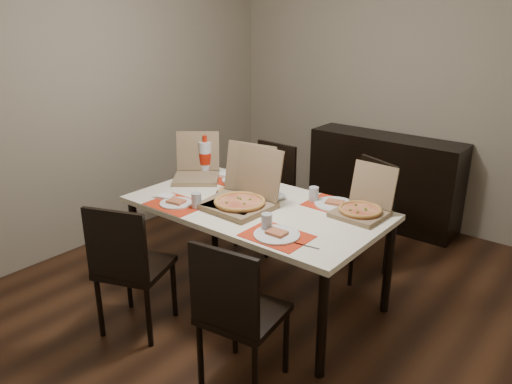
{
  "coord_description": "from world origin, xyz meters",
  "views": [
    {
      "loc": [
        1.97,
        -2.71,
        2.06
      ],
      "look_at": [
        -0.09,
        -0.15,
        0.85
      ],
      "focal_mm": 35.0,
      "sensor_mm": 36.0,
      "label": 1
    }
  ],
  "objects_px": {
    "chair_far_right": "(364,212)",
    "pizza_box_center": "(243,200)",
    "sideboard": "(383,180)",
    "chair_far_left": "(268,191)",
    "chair_near_left": "(129,264)",
    "chair_near_right": "(236,311)",
    "soda_bottle": "(205,157)",
    "dining_table": "(256,214)",
    "dip_bowl": "(277,197)"
  },
  "relations": [
    {
      "from": "sideboard",
      "to": "pizza_box_center",
      "type": "distance_m",
      "value": 2.06
    },
    {
      "from": "dining_table",
      "to": "chair_near_left",
      "type": "xyz_separation_m",
      "value": [
        -0.37,
        -0.85,
        -0.17
      ]
    },
    {
      "from": "chair_near_right",
      "to": "pizza_box_center",
      "type": "distance_m",
      "value": 0.96
    },
    {
      "from": "pizza_box_center",
      "to": "soda_bottle",
      "type": "bearing_deg",
      "value": 151.75
    },
    {
      "from": "dining_table",
      "to": "pizza_box_center",
      "type": "relative_size",
      "value": 3.93
    },
    {
      "from": "sideboard",
      "to": "dip_bowl",
      "type": "bearing_deg",
      "value": -91.75
    },
    {
      "from": "chair_far_left",
      "to": "pizza_box_center",
      "type": "height_order",
      "value": "pizza_box_center"
    },
    {
      "from": "dining_table",
      "to": "chair_near_left",
      "type": "bearing_deg",
      "value": -113.64
    },
    {
      "from": "dining_table",
      "to": "chair_near_right",
      "type": "relative_size",
      "value": 1.94
    },
    {
      "from": "chair_near_right",
      "to": "pizza_box_center",
      "type": "relative_size",
      "value": 2.03
    },
    {
      "from": "dip_bowl",
      "to": "pizza_box_center",
      "type": "bearing_deg",
      "value": -106.09
    },
    {
      "from": "chair_near_left",
      "to": "dip_bowl",
      "type": "height_order",
      "value": "chair_near_left"
    },
    {
      "from": "chair_near_left",
      "to": "pizza_box_center",
      "type": "relative_size",
      "value": 2.03
    },
    {
      "from": "sideboard",
      "to": "chair_near_right",
      "type": "relative_size",
      "value": 1.61
    },
    {
      "from": "chair_far_left",
      "to": "pizza_box_center",
      "type": "distance_m",
      "value": 1.07
    },
    {
      "from": "dining_table",
      "to": "chair_far_left",
      "type": "height_order",
      "value": "chair_far_left"
    },
    {
      "from": "chair_near_right",
      "to": "chair_far_left",
      "type": "height_order",
      "value": "same"
    },
    {
      "from": "sideboard",
      "to": "chair_far_right",
      "type": "distance_m",
      "value": 1.07
    },
    {
      "from": "sideboard",
      "to": "pizza_box_center",
      "type": "relative_size",
      "value": 3.27
    },
    {
      "from": "dining_table",
      "to": "chair_near_left",
      "type": "relative_size",
      "value": 1.94
    },
    {
      "from": "chair_near_left",
      "to": "pizza_box_center",
      "type": "bearing_deg",
      "value": 66.33
    },
    {
      "from": "dining_table",
      "to": "chair_near_right",
      "type": "height_order",
      "value": "chair_near_right"
    },
    {
      "from": "chair_far_right",
      "to": "dip_bowl",
      "type": "distance_m",
      "value": 0.84
    },
    {
      "from": "chair_near_right",
      "to": "pizza_box_center",
      "type": "xyz_separation_m",
      "value": [
        -0.56,
        0.72,
        0.3
      ]
    },
    {
      "from": "chair_near_right",
      "to": "dip_bowl",
      "type": "distance_m",
      "value": 1.14
    },
    {
      "from": "sideboard",
      "to": "chair_far_left",
      "type": "relative_size",
      "value": 1.61
    },
    {
      "from": "chair_far_right",
      "to": "dip_bowl",
      "type": "relative_size",
      "value": 7.21
    },
    {
      "from": "sideboard",
      "to": "chair_near_left",
      "type": "distance_m",
      "value": 2.82
    },
    {
      "from": "chair_far_right",
      "to": "pizza_box_center",
      "type": "bearing_deg",
      "value": -113.82
    },
    {
      "from": "sideboard",
      "to": "chair_far_left",
      "type": "xyz_separation_m",
      "value": [
        -0.61,
        -1.11,
        0.06
      ]
    },
    {
      "from": "chair_far_left",
      "to": "dining_table",
      "type": "bearing_deg",
      "value": -57.85
    },
    {
      "from": "chair_far_right",
      "to": "soda_bottle",
      "type": "relative_size",
      "value": 2.86
    },
    {
      "from": "sideboard",
      "to": "dining_table",
      "type": "height_order",
      "value": "sideboard"
    },
    {
      "from": "chair_near_right",
      "to": "soda_bottle",
      "type": "distance_m",
      "value": 1.77
    },
    {
      "from": "chair_far_right",
      "to": "soda_bottle",
      "type": "bearing_deg",
      "value": -153.6
    },
    {
      "from": "sideboard",
      "to": "soda_bottle",
      "type": "relative_size",
      "value": 4.61
    },
    {
      "from": "chair_near_right",
      "to": "chair_far_left",
      "type": "distance_m",
      "value": 1.93
    },
    {
      "from": "chair_far_right",
      "to": "dip_bowl",
      "type": "xyz_separation_m",
      "value": [
        -0.36,
        -0.72,
        0.25
      ]
    },
    {
      "from": "chair_far_left",
      "to": "soda_bottle",
      "type": "bearing_deg",
      "value": -119.26
    },
    {
      "from": "chair_near_left",
      "to": "pizza_box_center",
      "type": "xyz_separation_m",
      "value": [
        0.33,
        0.76,
        0.3
      ]
    },
    {
      "from": "chair_near_right",
      "to": "pizza_box_center",
      "type": "height_order",
      "value": "pizza_box_center"
    },
    {
      "from": "dining_table",
      "to": "chair_far_right",
      "type": "height_order",
      "value": "chair_far_right"
    },
    {
      "from": "dip_bowl",
      "to": "chair_near_left",
      "type": "bearing_deg",
      "value": -111.68
    },
    {
      "from": "chair_near_left",
      "to": "pizza_box_center",
      "type": "distance_m",
      "value": 0.88
    },
    {
      "from": "pizza_box_center",
      "to": "dining_table",
      "type": "bearing_deg",
      "value": 66.63
    },
    {
      "from": "soda_bottle",
      "to": "chair_near_right",
      "type": "bearing_deg",
      "value": -40.58
    },
    {
      "from": "dining_table",
      "to": "dip_bowl",
      "type": "bearing_deg",
      "value": 77.79
    },
    {
      "from": "pizza_box_center",
      "to": "dip_bowl",
      "type": "relative_size",
      "value": 3.55
    },
    {
      "from": "chair_near_left",
      "to": "soda_bottle",
      "type": "bearing_deg",
      "value": 110.06
    },
    {
      "from": "dining_table",
      "to": "chair_near_left",
      "type": "distance_m",
      "value": 0.95
    }
  ]
}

